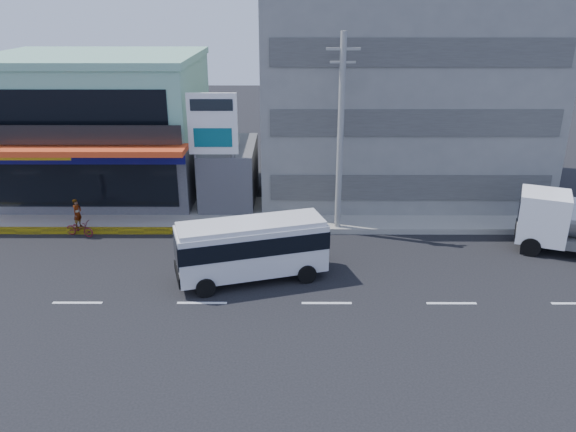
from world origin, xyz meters
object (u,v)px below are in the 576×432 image
at_px(shop_building, 100,129).
at_px(concrete_building, 397,76).
at_px(billboard, 213,131).
at_px(utility_pole_near, 340,135).
at_px(satellite_dish, 227,148).
at_px(minibus, 252,245).
at_px(motorcycle_rider, 79,224).
at_px(sedan, 279,242).

xyz_separation_m(shop_building, concrete_building, (18.00, 1.05, 3.00)).
height_order(billboard, utility_pole_near, utility_pole_near).
relative_size(shop_building, billboard, 1.80).
distance_m(shop_building, concrete_building, 18.28).
bearing_deg(shop_building, satellite_dish, -20.21).
xyz_separation_m(satellite_dish, minibus, (1.89, -8.91, -1.99)).
bearing_deg(motorcycle_rider, shop_building, 96.07).
distance_m(satellite_dish, motorcycle_rider, 8.86).
bearing_deg(minibus, concrete_building, 57.86).
bearing_deg(concrete_building, motorcycle_rider, -154.56).
xyz_separation_m(concrete_building, sedan, (-7.00, -10.56, -6.30)).
xyz_separation_m(shop_building, sedan, (11.00, -9.50, -3.30)).
bearing_deg(billboard, concrete_building, 28.92).
distance_m(satellite_dish, billboard, 2.31).
height_order(shop_building, utility_pole_near, utility_pole_near).
height_order(shop_building, billboard, shop_building).
relative_size(concrete_building, minibus, 2.40).
bearing_deg(billboard, motorcycle_rider, -160.40).
height_order(satellite_dish, sedan, satellite_dish).
bearing_deg(billboard, utility_pole_near, -15.48).
height_order(concrete_building, billboard, concrete_building).
bearing_deg(utility_pole_near, sedan, -135.43).
bearing_deg(utility_pole_near, minibus, -127.76).
xyz_separation_m(billboard, utility_pole_near, (6.50, -1.80, 0.22)).
relative_size(minibus, motorcycle_rider, 3.36).
bearing_deg(concrete_building, minibus, -122.14).
xyz_separation_m(satellite_dish, sedan, (3.00, -6.56, -2.88)).
bearing_deg(satellite_dish, shop_building, 159.79).
height_order(satellite_dish, billboard, billboard).
relative_size(utility_pole_near, sedan, 2.45).
height_order(utility_pole_near, sedan, utility_pole_near).
height_order(satellite_dish, minibus, satellite_dish).
height_order(utility_pole_near, minibus, utility_pole_near).
bearing_deg(minibus, satellite_dish, 101.99).
relative_size(satellite_dish, utility_pole_near, 0.15).
relative_size(utility_pole_near, motorcycle_rider, 5.03).
relative_size(concrete_building, sedan, 3.92).
relative_size(shop_building, concrete_building, 0.77).
bearing_deg(sedan, motorcycle_rider, 93.10).
bearing_deg(sedan, satellite_dish, 40.65).
distance_m(concrete_building, motorcycle_rider, 20.12).
bearing_deg(sedan, utility_pole_near, -29.38).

